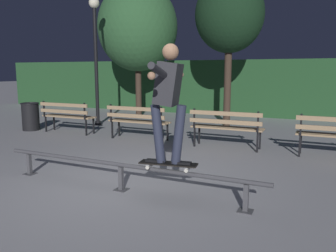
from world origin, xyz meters
The scene contains 12 objects.
ground_plane centered at (0.00, 0.00, 0.00)m, with size 90.00×90.00×0.00m, color #99999E.
hedge_backdrop centered at (0.00, 9.14, 1.06)m, with size 24.00×1.20×2.12m, color #234C28.
grind_rail centered at (0.00, -0.22, 0.32)m, with size 4.23×0.18×0.41m.
skateboard centered at (0.75, -0.22, 0.48)m, with size 0.80×0.32×0.09m.
skateboarder centered at (0.76, -0.22, 1.42)m, with size 0.63×1.39×1.56m.
park_bench_leftmost centered at (-3.84, 3.02, 0.54)m, with size 1.60×0.42×0.88m.
park_bench_left_center centered at (-1.59, 3.02, 0.54)m, with size 1.60×0.42×0.88m.
park_bench_right_center centered at (0.65, 3.02, 0.54)m, with size 1.60×0.42×0.88m.
tree_behind_benches centered at (-0.20, 6.21, 3.36)m, with size 2.07×2.07×4.53m.
tree_far_left centered at (-3.75, 6.83, 3.26)m, with size 2.88×2.88×4.86m.
lamp_post_left centered at (-3.96, 4.57, 2.48)m, with size 0.32×0.32×3.90m.
trash_can centered at (-5.13, 2.96, 0.41)m, with size 0.52×0.52×0.80m.
Camera 1 is at (2.60, -4.19, 1.71)m, focal length 36.27 mm.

